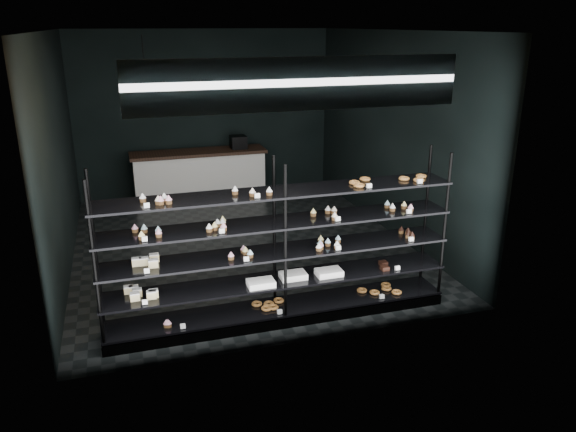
# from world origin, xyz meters

# --- Properties ---
(room) EXTENTS (5.01, 6.01, 3.20)m
(room) POSITION_xyz_m (0.00, 0.00, 1.60)
(room) COLOR black
(room) RESTS_ON ground
(display_shelf) EXTENTS (4.00, 0.50, 1.91)m
(display_shelf) POSITION_xyz_m (-0.10, -2.45, 0.63)
(display_shelf) COLOR black
(display_shelf) RESTS_ON room
(signage) EXTENTS (3.30, 0.05, 0.50)m
(signage) POSITION_xyz_m (0.00, -2.93, 2.75)
(signage) COLOR #0E0B39
(signage) RESTS_ON room
(pendant_lamp) EXTENTS (0.32, 0.32, 0.89)m
(pendant_lamp) POSITION_xyz_m (-1.35, -1.53, 2.45)
(pendant_lamp) COLOR black
(pendant_lamp) RESTS_ON room
(service_counter) EXTENTS (2.57, 0.65, 1.23)m
(service_counter) POSITION_xyz_m (-0.23, 2.50, 0.50)
(service_counter) COLOR silver
(service_counter) RESTS_ON room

